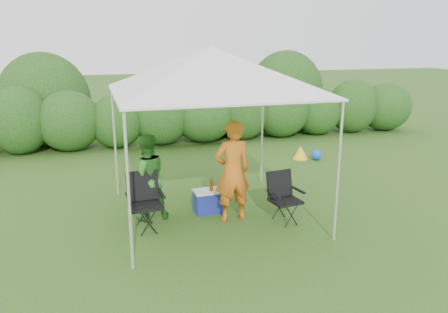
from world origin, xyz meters
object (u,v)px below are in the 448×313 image
object	(u,v)px
chair_left	(144,197)
cooler	(208,201)
chair_right	(283,194)
man	(232,171)
canopy	(211,70)
woman	(147,177)

from	to	relation	value
chair_left	cooler	distance (m)	1.22
chair_right	cooler	size ratio (longest dim) A/B	1.69
chair_right	man	size ratio (longest dim) A/B	0.49
canopy	woman	world-z (taller)	canopy
man	woman	world-z (taller)	man
canopy	chair_left	world-z (taller)	canopy
canopy	chair_right	bearing A→B (deg)	-29.47
chair_left	cooler	bearing A→B (deg)	14.30
canopy	man	distance (m)	1.67
man	woman	xyz separation A→B (m)	(-1.34, 0.45, -0.12)
chair_right	canopy	bearing A→B (deg)	142.44
man	cooler	size ratio (longest dim) A/B	3.41
chair_left	man	bearing A→B (deg)	-6.29
canopy	cooler	xyz separation A→B (m)	(-0.05, 0.11, -2.26)
woman	cooler	xyz separation A→B (m)	(1.03, -0.02, -0.53)
canopy	woman	xyz separation A→B (m)	(-1.09, 0.13, -1.73)
canopy	chair_right	world-z (taller)	canopy
woman	man	bearing A→B (deg)	154.26
chair_right	cooler	world-z (taller)	chair_right
canopy	chair_right	distance (m)	2.33
chair_right	man	distance (m)	0.92
canopy	chair_left	bearing A→B (deg)	-169.11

